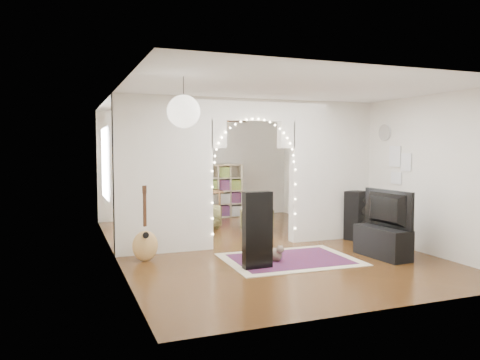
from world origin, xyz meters
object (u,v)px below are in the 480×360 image
object	(u,v)px
floor_speaker	(356,215)
bookcase	(217,191)
dining_chair_right	(205,217)
media_console	(382,242)
dining_chair_left	(257,220)
acoustic_guitar	(145,233)
dining_table	(196,193)

from	to	relation	value
floor_speaker	bookcase	bearing A→B (deg)	89.02
bookcase	dining_chair_right	world-z (taller)	bookcase
media_console	dining_chair_left	size ratio (longest dim) A/B	1.86
floor_speaker	bookcase	world-z (taller)	bookcase
floor_speaker	dining_chair_left	world-z (taller)	floor_speaker
floor_speaker	media_console	distance (m)	1.52
media_console	dining_chair_left	bearing A→B (deg)	104.55
acoustic_guitar	dining_chair_right	distance (m)	3.11
dining_table	acoustic_guitar	bearing A→B (deg)	-114.73
acoustic_guitar	media_console	bearing A→B (deg)	-37.31
floor_speaker	dining_chair_right	size ratio (longest dim) A/B	1.65
floor_speaker	dining_chair_left	xyz separation A→B (m)	(-1.48, 1.49, -0.23)
media_console	dining_chair_right	world-z (taller)	dining_chair_right
media_console	dining_table	world-z (taller)	dining_table
media_console	dining_table	bearing A→B (deg)	106.32
acoustic_guitar	media_console	size ratio (longest dim) A/B	1.03
dining_table	floor_speaker	bearing A→B (deg)	-53.75
acoustic_guitar	dining_table	world-z (taller)	acoustic_guitar
bookcase	dining_chair_right	xyz separation A→B (m)	(-0.78, -1.48, -0.43)
acoustic_guitar	dining_chair_right	size ratio (longest dim) A/B	1.76
dining_chair_left	bookcase	bearing A→B (deg)	76.35
bookcase	dining_table	world-z (taller)	bookcase
dining_chair_left	acoustic_guitar	bearing A→B (deg)	-164.60
floor_speaker	dining_chair_left	bearing A→B (deg)	110.16
bookcase	floor_speaker	bearing A→B (deg)	-76.41
media_console	dining_table	size ratio (longest dim) A/B	0.81
floor_speaker	media_console	world-z (taller)	floor_speaker
acoustic_guitar	media_console	xyz separation A→B (m)	(3.71, -1.14, -0.20)
dining_chair_left	dining_chair_right	distance (m)	1.23
floor_speaker	dining_table	bearing A→B (deg)	99.47
dining_table	dining_chair_right	size ratio (longest dim) A/B	2.11
dining_table	bookcase	bearing A→B (deg)	29.82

